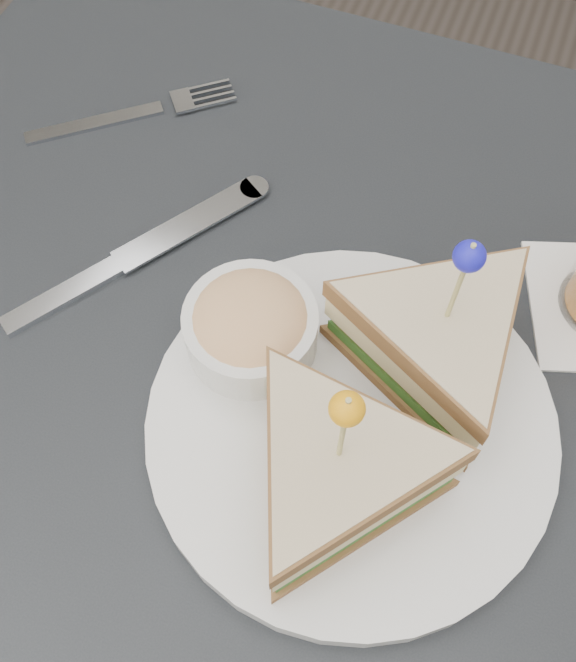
{
  "coord_description": "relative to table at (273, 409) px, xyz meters",
  "views": [
    {
      "loc": [
        0.1,
        -0.22,
        1.25
      ],
      "look_at": [
        0.01,
        0.01,
        0.8
      ],
      "focal_mm": 40.0,
      "sensor_mm": 36.0,
      "label": 1
    }
  ],
  "objects": [
    {
      "name": "cutlery_fork",
      "position": [
        -0.21,
        0.2,
        0.08
      ],
      "size": [
        0.16,
        0.14,
        0.01
      ],
      "rotation": [
        0.0,
        0.0,
        -0.89
      ],
      "color": "#B4B9BF",
      "rests_on": "table"
    },
    {
      "name": "plate_meal",
      "position": [
        0.08,
        -0.02,
        0.12
      ],
      "size": [
        0.37,
        0.37,
        0.17
      ],
      "rotation": [
        0.0,
        0.0,
        0.39
      ],
      "color": "white",
      "rests_on": "table"
    },
    {
      "name": "cutlery_knife",
      "position": [
        -0.14,
        0.05,
        0.08
      ],
      "size": [
        0.15,
        0.22,
        0.01
      ],
      "rotation": [
        0.0,
        0.0,
        -0.58
      ],
      "color": "silver",
      "rests_on": "table"
    },
    {
      "name": "ground_plane",
      "position": [
        0.0,
        0.0,
        -0.67
      ],
      "size": [
        3.5,
        3.5,
        0.0
      ],
      "primitive_type": "plane",
      "color": "#3F3833"
    },
    {
      "name": "table",
      "position": [
        0.0,
        0.0,
        0.0
      ],
      "size": [
        0.8,
        0.8,
        0.75
      ],
      "color": "black",
      "rests_on": "ground"
    }
  ]
}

